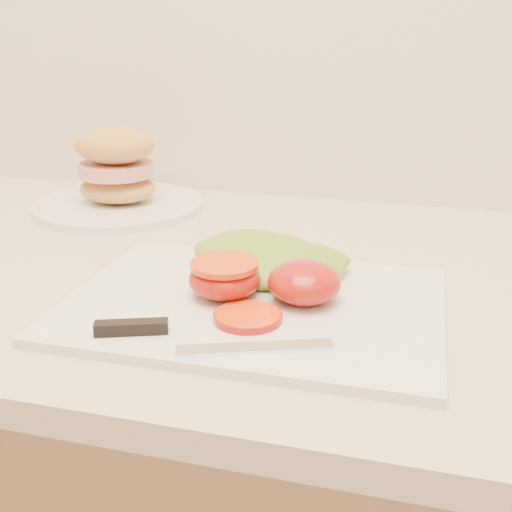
# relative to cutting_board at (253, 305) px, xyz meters

# --- Properties ---
(cutting_board) EXTENTS (0.38, 0.28, 0.01)m
(cutting_board) POSITION_rel_cutting_board_xyz_m (0.00, 0.00, 0.00)
(cutting_board) COLOR silver
(cutting_board) RESTS_ON counter
(tomato_half_dome) EXTENTS (0.08, 0.08, 0.04)m
(tomato_half_dome) POSITION_rel_cutting_board_xyz_m (0.05, 0.01, 0.03)
(tomato_half_dome) COLOR #B11E0D
(tomato_half_dome) RESTS_ON cutting_board
(tomato_half_cut) EXTENTS (0.08, 0.08, 0.04)m
(tomato_half_cut) POSITION_rel_cutting_board_xyz_m (-0.03, 0.00, 0.03)
(tomato_half_cut) COLOR #B11E0D
(tomato_half_cut) RESTS_ON cutting_board
(tomato_slice_0) EXTENTS (0.06, 0.06, 0.01)m
(tomato_slice_0) POSITION_rel_cutting_board_xyz_m (0.01, -0.04, 0.01)
(tomato_slice_0) COLOR #D94914
(tomato_slice_0) RESTS_ON cutting_board
(lettuce_leaf_0) EXTENTS (0.19, 0.16, 0.03)m
(lettuce_leaf_0) POSITION_rel_cutting_board_xyz_m (-0.02, 0.08, 0.02)
(lettuce_leaf_0) COLOR #74AF2E
(lettuce_leaf_0) RESTS_ON cutting_board
(lettuce_leaf_1) EXTENTS (0.13, 0.10, 0.02)m
(lettuce_leaf_1) POSITION_rel_cutting_board_xyz_m (0.03, 0.08, 0.02)
(lettuce_leaf_1) COLOR #74AF2E
(lettuce_leaf_1) RESTS_ON cutting_board
(knife) EXTENTS (0.22, 0.06, 0.01)m
(knife) POSITION_rel_cutting_board_xyz_m (-0.04, -0.10, 0.01)
(knife) COLOR silver
(knife) RESTS_ON cutting_board
(sandwich_plate) EXTENTS (0.26, 0.26, 0.13)m
(sandwich_plate) POSITION_rel_cutting_board_xyz_m (-0.30, 0.30, 0.04)
(sandwich_plate) COLOR white
(sandwich_plate) RESTS_ON counter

